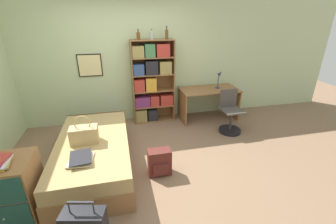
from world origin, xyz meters
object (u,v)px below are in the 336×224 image
Objects in this scene: bottle_clear at (167,34)px; desk_chair at (230,118)px; desk_lamp at (220,76)px; bed at (94,153)px; handbag at (84,134)px; dresser at (10,188)px; desk at (209,98)px; book_stack_on_bed at (81,159)px; bookcase at (151,82)px; bottle_brown at (152,35)px; backpack at (160,162)px; bottle_green at (138,36)px.

desk_chair is (1.13, -0.84, -1.59)m from bottle_clear.
bed is at bearing -152.69° from desk_lamp.
handbag is at bearing -141.03° from bed.
bottle_clear is at bearing 44.95° from bed.
dresser is 3.90m from desk.
desk is (3.31, 2.06, 0.14)m from dresser.
desk_chair is (2.70, 1.18, -0.25)m from book_stack_on_bed.
bookcase is at bearing 52.24° from handbag.
handbag is 2.17× the size of bottle_brown.
handbag is at bearing 162.99° from backpack.
book_stack_on_bed is 0.83m from dresser.
book_stack_on_bed is 0.22× the size of bookcase.
bookcase reaches higher than handbag.
backpack is (0.03, -1.89, -1.65)m from bottle_green.
desk_chair is at bearing -36.83° from bottle_clear.
bottle_green reaches higher than backpack.
handbag is at bearing 38.83° from dresser.
dresser reaches higher than bed.
bookcase is 9.06× the size of bottle_brown.
backpack is (-1.66, -1.03, -0.08)m from desk_chair.
backpack is at bearing -95.83° from bookcase.
bed is at bearing -127.81° from bottle_brown.
desk_lamp is 0.47× the size of desk_chair.
handbag is 0.59× the size of dresser.
bottle_brown is (1.19, 1.53, 1.60)m from bed.
desk_lamp is (1.74, -0.13, -0.88)m from bottle_green.
dresser is (-0.79, -0.64, -0.27)m from handbag.
desk_chair reaches higher than dresser.
bottle_brown is at bearing 173.73° from desk_lamp.
bottle_clear is 0.30× the size of desk_chair.
book_stack_on_bed is 3.15m from desk.
bookcase is 2.07× the size of desk_chair.
bookcase is at bearing -166.20° from bottle_brown.
backpack is (-0.20, -1.92, -0.70)m from bookcase.
handbag reaches higher than backpack.
bottle_green is 2.51m from backpack.
desk is (1.28, -0.18, -0.40)m from bookcase.
bottle_green is 1.95m from desk_lamp.
bottle_green is (1.01, 2.05, 1.32)m from book_stack_on_bed.
desk_lamp is at bearing 86.32° from desk_chair.
bottle_green is at bearing -172.82° from bottle_brown.
dresser is 3.70× the size of bottle_brown.
book_stack_on_bed is at bearing -99.37° from bed.
handbag is 1.11× the size of book_stack_on_bed.
bookcase reaches higher than desk_lamp.
backpack is at bearing -130.31° from desk.
backpack is at bearing -17.01° from handbag.
bottle_brown is at bearing 82.87° from backpack.
handbag is 1.05× the size of backpack.
bottle_green is at bearing -174.18° from bookcase.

